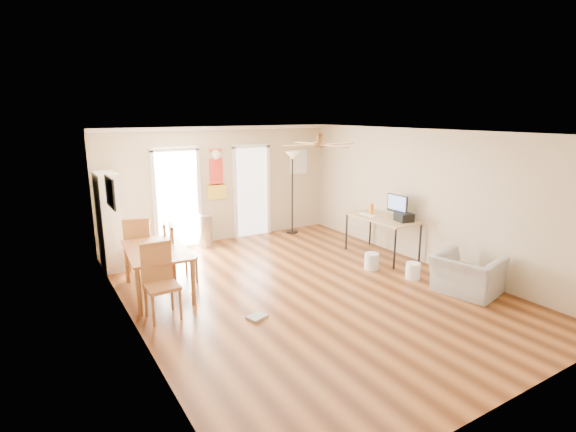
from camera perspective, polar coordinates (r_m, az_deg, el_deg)
floor at (r=7.44m, az=2.45°, el=-9.57°), size 7.00×7.00×0.00m
ceiling at (r=6.86m, az=2.66°, el=10.86°), size 5.50×7.00×0.00m
wall_back at (r=10.08m, az=-8.66°, el=4.09°), size 5.50×0.04×2.60m
wall_front at (r=4.70m, az=27.40°, el=-8.12°), size 5.50×0.04×2.60m
wall_left at (r=6.00m, az=-19.83°, el=-2.91°), size 0.04×7.00×2.60m
wall_right at (r=8.84m, az=17.51°, el=2.33°), size 0.04×7.00×2.60m
crown_molding at (r=6.86m, az=2.66°, el=10.52°), size 5.50×7.00×0.08m
kitchen_doorway at (r=9.76m, az=-14.26°, el=2.03°), size 0.90×0.10×2.10m
bathroom_doorway at (r=10.41m, az=-4.78°, el=3.10°), size 0.80×0.10×2.10m
wall_decal at (r=9.97m, az=-9.33°, el=5.42°), size 0.46×0.03×1.10m
ac_grille at (r=10.95m, az=1.32°, el=7.08°), size 0.50×0.04×0.60m
framed_poster at (r=7.26m, az=-22.20°, el=2.87°), size 0.04×0.66×0.48m
ceiling_fan at (r=6.62m, az=4.12°, el=9.27°), size 1.24×1.24×0.20m
bookshelf at (r=8.87m, az=-22.24°, el=-0.60°), size 0.56×0.89×1.82m
dining_table at (r=7.47m, az=-16.62°, el=-6.91°), size 1.04×1.60×0.76m
dining_chair_right_a at (r=8.29m, az=-14.40°, el=-4.04°), size 0.50×0.50×0.96m
dining_chair_right_b at (r=7.86m, az=-13.41°, el=-4.68°), size 0.50×0.50×1.03m
dining_chair_near at (r=6.53m, az=-16.15°, el=-8.34°), size 0.45×0.45×1.08m
dining_chair_far at (r=8.36m, az=-18.92°, el=-3.73°), size 0.55×0.55×1.09m
trash_can at (r=9.81m, az=-10.76°, el=-1.91°), size 0.38×0.38×0.71m
torchiere_lamp at (r=10.62m, az=0.57°, el=3.05°), size 0.48×0.48×1.99m
computer_desk at (r=9.21m, az=12.10°, el=-2.63°), size 0.76×1.52×0.81m
imac at (r=8.99m, az=14.04°, el=1.17°), size 0.09×0.53×0.49m
keyboard at (r=9.25m, az=10.35°, el=0.17°), size 0.15×0.43×0.02m
printer at (r=8.87m, az=14.88°, el=-0.13°), size 0.34×0.37×0.17m
orange_bottle at (r=9.29m, az=10.83°, el=0.90°), size 0.09×0.09×0.23m
wastebasket_a at (r=8.45m, az=10.86°, el=-5.81°), size 0.29×0.29×0.31m
wastebasket_b at (r=8.16m, az=15.97°, el=-6.88°), size 0.27×0.27×0.29m
floor_cloth at (r=6.50m, az=-4.05°, el=-12.99°), size 0.31×0.28×0.04m
armchair at (r=7.76m, az=22.26°, el=-7.08°), size 1.06×1.15×0.64m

